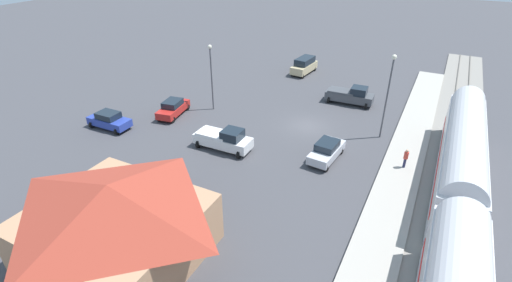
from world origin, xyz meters
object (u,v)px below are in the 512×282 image
(station_building, at_px, (115,220))
(sedan_silver, at_px, (327,150))
(suv_tan, at_px, (304,65))
(sedan_red, at_px, (173,108))
(light_pole_near_platform, at_px, (389,88))
(light_pole_lot_center, at_px, (211,70))
(pickup_white, at_px, (224,139))
(pickup_charcoal, at_px, (350,95))
(pedestrian_on_platform, at_px, (406,157))
(sedan_blue, at_px, (109,120))

(station_building, xyz_separation_m, sedan_silver, (-7.77, -16.68, -1.90))
(suv_tan, relative_size, sedan_red, 1.07)
(light_pole_near_platform, distance_m, light_pole_lot_center, 18.27)
(station_building, bearing_deg, light_pole_lot_center, -71.76)
(station_building, xyz_separation_m, suv_tan, (2.26, -37.46, -1.63))
(light_pole_lot_center, bearing_deg, pickup_white, 129.22)
(pickup_charcoal, xyz_separation_m, light_pole_near_platform, (-4.83, 6.80, 4.12))
(pedestrian_on_platform, bearing_deg, suv_tan, -49.93)
(light_pole_lot_center, bearing_deg, sedan_blue, 52.04)
(sedan_silver, distance_m, light_pole_near_platform, 8.38)
(pickup_white, bearing_deg, sedan_silver, -163.84)
(sedan_red, xyz_separation_m, light_pole_near_platform, (-21.15, -5.27, 4.27))
(sedan_red, distance_m, light_pole_lot_center, 5.89)
(pedestrian_on_platform, height_order, sedan_blue, pedestrian_on_platform)
(sedan_red, relative_size, light_pole_near_platform, 0.58)
(sedan_blue, distance_m, light_pole_near_platform, 27.54)
(suv_tan, xyz_separation_m, light_pole_near_platform, (-13.46, 14.44, 4.00))
(pedestrian_on_platform, relative_size, light_pole_near_platform, 0.21)
(sedan_silver, distance_m, sedan_blue, 22.03)
(pickup_white, bearing_deg, pedestrian_on_platform, -165.76)
(suv_tan, distance_m, light_pole_lot_center, 17.33)
(pickup_charcoal, bearing_deg, pedestrian_on_platform, 123.22)
(pickup_white, distance_m, sedan_red, 9.49)
(light_pole_lot_center, bearing_deg, station_building, 108.24)
(suv_tan, bearing_deg, pickup_charcoal, 138.51)
(light_pole_lot_center, bearing_deg, pedestrian_on_platform, 171.43)
(light_pole_lot_center, bearing_deg, suv_tan, -106.10)
(sedan_red, bearing_deg, station_building, 119.26)
(suv_tan, height_order, sedan_blue, suv_tan)
(sedan_blue, bearing_deg, pickup_white, -172.22)
(station_building, height_order, light_pole_lot_center, light_pole_lot_center)
(light_pole_near_platform, bearing_deg, pickup_white, 35.78)
(pedestrian_on_platform, relative_size, pickup_charcoal, 0.31)
(station_building, bearing_deg, sedan_blue, -41.77)
(sedan_blue, distance_m, light_pole_lot_center, 11.78)
(station_building, distance_m, light_pole_near_platform, 25.71)
(sedan_silver, height_order, light_pole_lot_center, light_pole_lot_center)
(suv_tan, xyz_separation_m, sedan_red, (7.68, 19.70, -0.27))
(suv_tan, relative_size, light_pole_near_platform, 0.61)
(sedan_red, distance_m, light_pole_near_platform, 22.21)
(pickup_charcoal, relative_size, light_pole_near_platform, 0.66)
(station_building, height_order, sedan_silver, station_building)
(station_building, relative_size, sedan_silver, 2.22)
(pickup_charcoal, bearing_deg, station_building, 77.94)
(sedan_red, height_order, light_pole_lot_center, light_pole_lot_center)
(pedestrian_on_platform, bearing_deg, sedan_blue, 11.36)
(pedestrian_on_platform, bearing_deg, sedan_red, 0.52)
(sedan_silver, distance_m, pickup_charcoal, 13.22)
(sedan_red, bearing_deg, sedan_silver, 176.53)
(sedan_red, xyz_separation_m, light_pole_lot_center, (-2.98, -3.40, 3.78))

